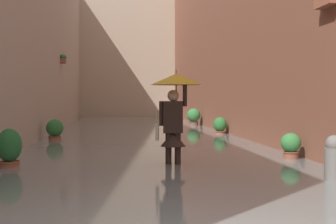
% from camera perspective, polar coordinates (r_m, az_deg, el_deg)
% --- Properties ---
extents(ground_plane, '(72.38, 72.38, 0.00)m').
position_cam_1_polar(ground_plane, '(18.07, -3.47, -3.07)').
color(ground_plane, gray).
extents(flood_water, '(7.11, 34.95, 0.22)m').
position_cam_1_polar(flood_water, '(18.06, -3.47, -2.73)').
color(flood_water, slate).
rests_on(flood_water, ground_plane).
extents(building_facade_left, '(2.04, 32.95, 10.22)m').
position_cam_1_polar(building_facade_left, '(18.98, 9.13, 12.64)').
color(building_facade_left, brown).
rests_on(building_facade_left, ground_plane).
extents(building_facade_right, '(2.04, 32.95, 8.38)m').
position_cam_1_polar(building_facade_right, '(18.45, -16.36, 10.00)').
color(building_facade_right, '#A89989').
rests_on(building_facade_right, ground_plane).
extents(building_facade_far, '(9.91, 1.80, 10.56)m').
position_cam_1_polar(building_facade_far, '(33.58, -4.79, 8.19)').
color(building_facade_far, tan).
rests_on(building_facade_far, ground_plane).
extents(person_wading, '(1.00, 1.00, 2.05)m').
position_cam_1_polar(person_wading, '(9.41, 0.77, 1.21)').
color(person_wading, '#2D2319').
rests_on(person_wading, ground_plane).
extents(potted_plant_near_left, '(0.43, 0.43, 0.76)m').
position_cam_1_polar(potted_plant_near_left, '(10.62, 14.25, -4.16)').
color(potted_plant_near_left, brown).
rests_on(potted_plant_near_left, ground_plane).
extents(potted_plant_far_left, '(0.48, 0.48, 0.81)m').
position_cam_1_polar(potted_plant_far_left, '(17.33, 6.15, -1.80)').
color(potted_plant_far_left, '#9E563D').
rests_on(potted_plant_far_left, ground_plane).
extents(potted_plant_near_right, '(0.52, 0.52, 0.84)m').
position_cam_1_polar(potted_plant_near_right, '(15.32, -13.18, -2.21)').
color(potted_plant_near_right, '#9E563D').
rests_on(potted_plant_near_right, ground_plane).
extents(potted_plant_mid_left, '(0.62, 0.62, 1.00)m').
position_cam_1_polar(potted_plant_mid_left, '(22.39, 3.04, -0.66)').
color(potted_plant_mid_left, brown).
rests_on(potted_plant_mid_left, ground_plane).
extents(potted_plant_mid_right, '(0.46, 0.46, 0.93)m').
position_cam_1_polar(potted_plant_mid_right, '(9.58, -18.16, -4.43)').
color(potted_plant_mid_right, '#9E563D').
rests_on(potted_plant_mid_right, ground_plane).
extents(mooring_bollard, '(0.30, 0.30, 0.93)m').
position_cam_1_polar(mooring_bollard, '(8.07, 18.96, -5.88)').
color(mooring_bollard, slate).
rests_on(mooring_bollard, ground_plane).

